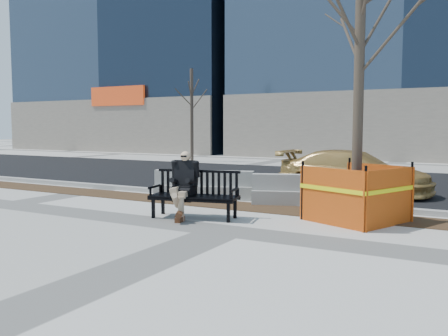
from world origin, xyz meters
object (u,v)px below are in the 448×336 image
(sedan, at_px, (354,194))
(jersey_barrier_right, at_px, (306,205))
(seated_man, at_px, (184,217))
(jersey_barrier_left, at_px, (204,198))
(bench, at_px, (194,218))
(tree_fence, at_px, (355,221))

(sedan, bearing_deg, jersey_barrier_right, 169.38)
(seated_man, height_order, jersey_barrier_left, seated_man)
(bench, relative_size, jersey_barrier_left, 0.71)
(bench, xyz_separation_m, tree_fence, (3.11, 1.37, 0.00))
(tree_fence, relative_size, sedan, 1.42)
(jersey_barrier_left, bearing_deg, bench, -81.55)
(sedan, bearing_deg, bench, 160.20)
(jersey_barrier_right, bearing_deg, bench, -137.95)
(seated_man, bearing_deg, tree_fence, 10.28)
(bench, distance_m, sedan, 5.75)
(sedan, height_order, jersey_barrier_right, sedan)
(tree_fence, bearing_deg, jersey_barrier_right, 137.77)
(bench, relative_size, seated_man, 1.37)
(bench, bearing_deg, sedan, 56.64)
(bench, xyz_separation_m, sedan, (2.10, 5.35, 0.00))
(seated_man, height_order, tree_fence, tree_fence)
(seated_man, bearing_deg, jersey_barrier_right, 45.26)
(jersey_barrier_left, relative_size, jersey_barrier_right, 1.00)
(seated_man, bearing_deg, sedan, 54.30)
(sedan, xyz_separation_m, jersey_barrier_right, (-0.55, -2.56, 0.00))
(seated_man, bearing_deg, bench, -11.54)
(jersey_barrier_left, bearing_deg, jersey_barrier_right, -12.49)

